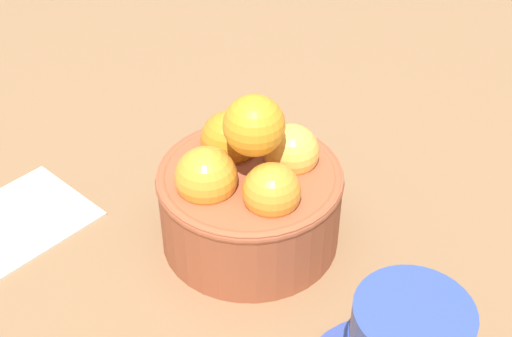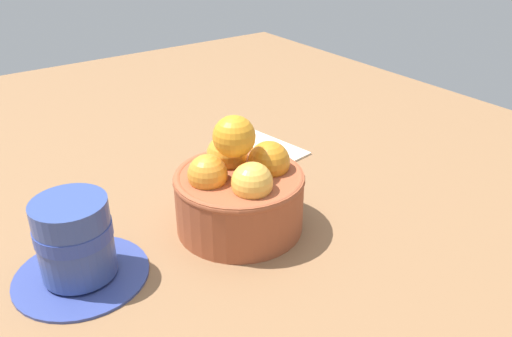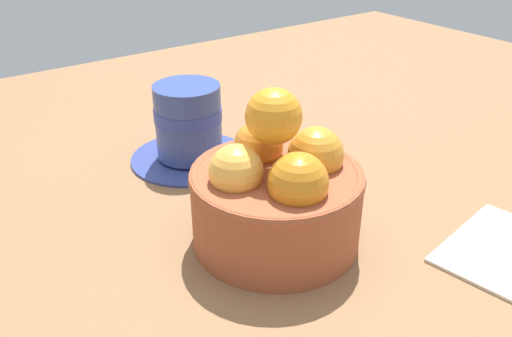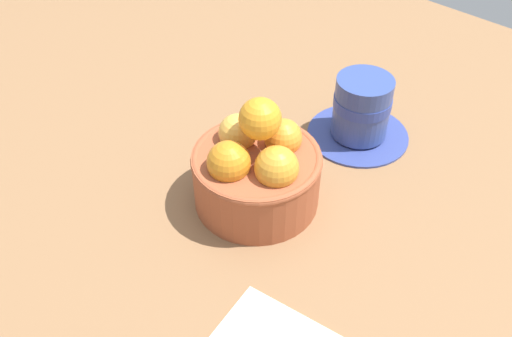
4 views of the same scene
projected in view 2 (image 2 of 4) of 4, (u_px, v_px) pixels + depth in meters
The scene contains 4 objects.
ground_plane at pixel (240, 244), 61.22cm from camera, with size 153.39×119.61×4.89cm, color brown.
terracotta_bowl at pixel (239, 190), 57.91cm from camera, with size 14.51×14.51×13.70cm.
coffee_cup at pixel (76, 244), 50.33cm from camera, with size 13.28×13.28×8.68cm.
folded_napkin at pixel (260, 150), 77.42cm from camera, with size 11.90×9.59×0.60cm, color beige.
Camera 2 is at (-41.93, 27.64, 33.70)cm, focal length 36.67 mm.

